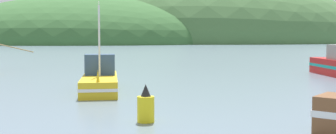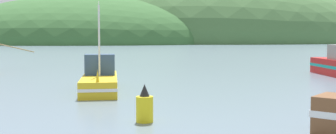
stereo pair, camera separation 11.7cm
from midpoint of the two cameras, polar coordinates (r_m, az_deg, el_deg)
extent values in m
ellipsoid|color=#47703D|center=(274.14, 5.07, 3.42)|extent=(211.31, 169.05, 89.03)
ellipsoid|color=#386633|center=(230.98, -10.36, 3.23)|extent=(153.42, 122.74, 52.11)
cylinder|color=#997F4C|center=(46.63, -21.79, 2.85)|extent=(5.66, 5.39, 1.82)
cube|color=gold|center=(26.56, -9.34, -2.27)|extent=(2.81, 8.02, 0.97)
cube|color=white|center=(26.56, -9.34, -2.17)|extent=(2.83, 8.10, 0.17)
cone|color=gold|center=(22.88, -9.62, -1.20)|extent=(0.22, 0.22, 0.70)
cube|color=#334C6B|center=(27.29, -9.31, 0.35)|extent=(2.04, 1.62, 1.35)
cylinder|color=silver|center=(26.20, -9.42, 3.62)|extent=(0.12, 0.12, 4.49)
cube|color=white|center=(26.29, -9.48, 8.77)|extent=(0.06, 0.36, 0.20)
cylinder|color=yellow|center=(16.69, -3.07, -5.88)|extent=(0.70, 0.70, 1.05)
cone|color=black|center=(16.57, -3.08, -3.25)|extent=(0.42, 0.42, 0.50)
camera|label=1|loc=(0.06, -89.88, 0.01)|focal=43.87mm
camera|label=2|loc=(0.06, 90.12, -0.01)|focal=43.87mm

